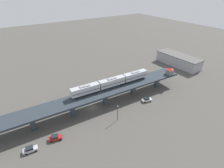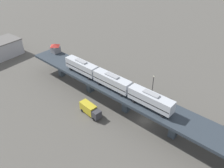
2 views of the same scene
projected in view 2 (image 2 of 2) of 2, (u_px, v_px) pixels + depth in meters
ground_plane at (144, 121)px, 60.17m from camera, size 400.00×400.00×0.00m
elevated_viaduct at (147, 105)px, 56.91m from camera, size 13.10×92.31×6.67m
subway_train at (112, 81)px, 60.15m from camera, size 4.73×37.29×4.45m
signal_hut at (55, 48)px, 80.31m from camera, size 3.38×3.38×3.40m
street_car_white at (103, 77)px, 77.57m from camera, size 3.03×4.74×1.89m
delivery_truck at (90, 109)px, 61.48m from camera, size 3.16×7.43×3.20m
street_lamp at (153, 84)px, 68.28m from camera, size 0.44×0.44×6.94m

